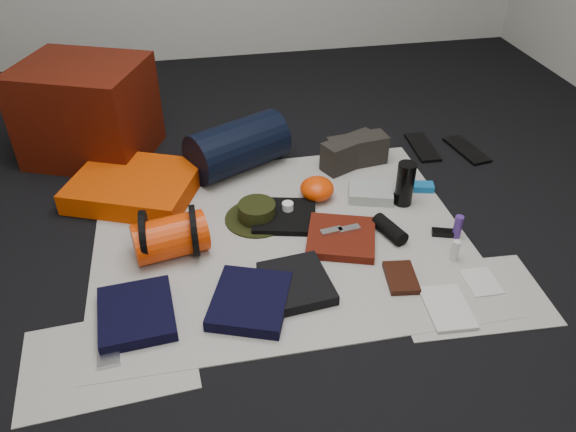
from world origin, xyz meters
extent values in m
cube|color=black|center=(0.00, 0.00, -0.01)|extent=(4.50, 4.50, 0.02)
cube|color=beige|center=(0.00, 0.00, 0.00)|extent=(1.60, 1.30, 0.01)
cube|color=beige|center=(-0.70, -0.55, 0.00)|extent=(0.61, 0.44, 0.00)
cube|color=beige|center=(0.65, -0.50, 0.00)|extent=(0.60, 0.43, 0.00)
cube|color=#4C1005|center=(-0.85, 0.91, 0.25)|extent=(0.75, 0.69, 0.50)
cube|color=#D23E02|center=(-0.63, 0.45, 0.06)|extent=(0.69, 0.64, 0.10)
cylinder|color=red|center=(-0.47, -0.03, 0.09)|extent=(0.33, 0.23, 0.17)
cylinder|color=black|center=(-0.57, -0.03, 0.11)|extent=(0.02, 0.22, 0.22)
cylinder|color=black|center=(-0.37, -0.03, 0.11)|extent=(0.03, 0.22, 0.22)
cylinder|color=black|center=(-0.11, 0.60, 0.14)|extent=(0.56, 0.45, 0.26)
cylinder|color=black|center=(-0.08, 0.14, 0.01)|extent=(0.38, 0.38, 0.01)
cylinder|color=black|center=(-0.08, 0.14, 0.05)|extent=(0.17, 0.17, 0.08)
cube|color=black|center=(0.46, 0.52, 0.08)|extent=(0.33, 0.23, 0.15)
cube|color=black|center=(0.50, 0.53, 0.08)|extent=(0.32, 0.16, 0.15)
cube|color=black|center=(0.91, 0.62, 0.01)|extent=(0.13, 0.31, 0.02)
cube|color=black|center=(1.14, 0.55, 0.01)|extent=(0.16, 0.32, 0.02)
cube|color=black|center=(-0.61, -0.38, 0.03)|extent=(0.29, 0.33, 0.05)
cube|color=black|center=(-0.19, -0.39, 0.03)|extent=(0.37, 0.39, 0.05)
cube|color=black|center=(0.00, -0.33, 0.03)|extent=(0.28, 0.31, 0.04)
cube|color=black|center=(0.04, 0.12, 0.02)|extent=(0.33, 0.32, 0.03)
cube|color=#501308|center=(0.25, -0.09, 0.03)|extent=(0.36, 0.36, 0.04)
ellipsoid|color=red|center=(0.22, 0.26, 0.06)|extent=(0.16, 0.16, 0.11)
cube|color=gray|center=(0.48, 0.21, 0.03)|extent=(0.24, 0.21, 0.05)
cylinder|color=black|center=(0.61, 0.14, 0.11)|extent=(0.10, 0.10, 0.21)
cylinder|color=black|center=(0.47, -0.09, 0.04)|extent=(0.12, 0.19, 0.07)
cube|color=silver|center=(0.52, 0.19, 0.03)|extent=(0.11, 0.07, 0.05)
cube|color=#0F5C99|center=(0.75, 0.23, 0.02)|extent=(0.12, 0.09, 0.03)
cylinder|color=#402370|center=(0.75, -0.15, 0.06)|extent=(0.05, 0.05, 0.11)
cylinder|color=silver|center=(0.67, -0.29, 0.05)|extent=(0.04, 0.04, 0.10)
cube|color=black|center=(0.42, -0.37, 0.02)|extent=(0.14, 0.19, 0.02)
cube|color=#B8B6AF|center=(0.53, -0.55, 0.01)|extent=(0.17, 0.24, 0.01)
cube|color=#B8B6AF|center=(0.72, -0.44, 0.01)|extent=(0.13, 0.16, 0.01)
cube|color=black|center=(0.70, -0.13, 0.02)|extent=(0.11, 0.07, 0.03)
cube|color=silver|center=(-0.70, -0.56, 0.01)|extent=(0.08, 0.08, 0.01)
cylinder|color=white|center=(0.06, 0.15, 0.05)|extent=(0.05, 0.05, 0.04)
cube|color=silver|center=(0.21, -0.07, 0.05)|extent=(0.10, 0.05, 0.01)
cube|color=silver|center=(0.29, -0.07, 0.05)|extent=(0.10, 0.05, 0.01)
camera|label=1|loc=(-0.34, -1.90, 1.53)|focal=35.00mm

